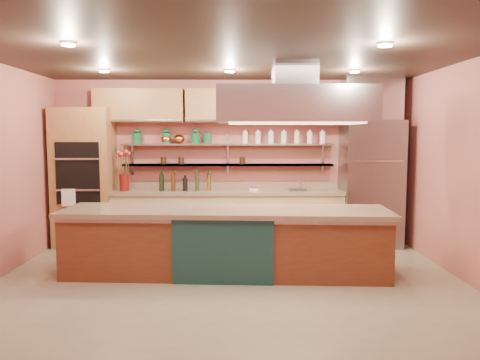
{
  "coord_description": "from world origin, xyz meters",
  "views": [
    {
      "loc": [
        0.08,
        -5.63,
        1.87
      ],
      "look_at": [
        0.15,
        1.0,
        1.22
      ],
      "focal_mm": 35.0,
      "sensor_mm": 36.0,
      "label": 1
    }
  ],
  "objects_px": {
    "flower_vase": "(124,182)",
    "island": "(226,242)",
    "refrigerator": "(371,183)",
    "kitchen_scale": "(254,188)",
    "green_canister": "(208,138)",
    "copper_kettle": "(179,139)"
  },
  "relations": [
    {
      "from": "flower_vase",
      "to": "island",
      "type": "bearing_deg",
      "value": -43.43
    },
    {
      "from": "refrigerator",
      "to": "kitchen_scale",
      "type": "bearing_deg",
      "value": 179.71
    },
    {
      "from": "refrigerator",
      "to": "island",
      "type": "height_order",
      "value": "refrigerator"
    },
    {
      "from": "island",
      "to": "green_canister",
      "type": "distance_m",
      "value": 2.32
    },
    {
      "from": "refrigerator",
      "to": "copper_kettle",
      "type": "xyz_separation_m",
      "value": [
        -3.23,
        0.23,
        0.74
      ]
    },
    {
      "from": "copper_kettle",
      "to": "green_canister",
      "type": "distance_m",
      "value": 0.49
    },
    {
      "from": "copper_kettle",
      "to": "kitchen_scale",
      "type": "bearing_deg",
      "value": -9.82
    },
    {
      "from": "refrigerator",
      "to": "flower_vase",
      "type": "bearing_deg",
      "value": 179.86
    },
    {
      "from": "island",
      "to": "flower_vase",
      "type": "distance_m",
      "value": 2.46
    },
    {
      "from": "refrigerator",
      "to": "flower_vase",
      "type": "distance_m",
      "value": 4.13
    },
    {
      "from": "island",
      "to": "copper_kettle",
      "type": "xyz_separation_m",
      "value": [
        -0.83,
        1.85,
        1.35
      ]
    },
    {
      "from": "refrigerator",
      "to": "copper_kettle",
      "type": "distance_m",
      "value": 3.32
    },
    {
      "from": "flower_vase",
      "to": "copper_kettle",
      "type": "height_order",
      "value": "copper_kettle"
    },
    {
      "from": "refrigerator",
      "to": "green_canister",
      "type": "relative_size",
      "value": 12.18
    },
    {
      "from": "refrigerator",
      "to": "copper_kettle",
      "type": "relative_size",
      "value": 10.96
    },
    {
      "from": "refrigerator",
      "to": "flower_vase",
      "type": "relative_size",
      "value": 7.41
    },
    {
      "from": "flower_vase",
      "to": "green_canister",
      "type": "xyz_separation_m",
      "value": [
        1.39,
        0.22,
        0.73
      ]
    },
    {
      "from": "refrigerator",
      "to": "kitchen_scale",
      "type": "height_order",
      "value": "refrigerator"
    },
    {
      "from": "island",
      "to": "green_canister",
      "type": "xyz_separation_m",
      "value": [
        -0.34,
        1.85,
        1.36
      ]
    },
    {
      "from": "refrigerator",
      "to": "copper_kettle",
      "type": "height_order",
      "value": "refrigerator"
    },
    {
      "from": "flower_vase",
      "to": "kitchen_scale",
      "type": "height_order",
      "value": "flower_vase"
    },
    {
      "from": "refrigerator",
      "to": "island",
      "type": "bearing_deg",
      "value": -145.95
    }
  ]
}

